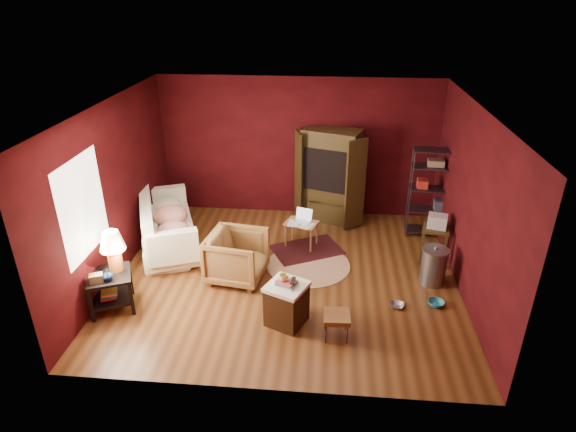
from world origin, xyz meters
name	(u,v)px	position (x,y,z in m)	size (l,w,h in m)	color
room	(284,198)	(-0.04, -0.01, 1.40)	(5.54, 5.04, 2.84)	brown
sofa	(166,228)	(-2.27, 0.78, 0.38)	(1.92, 0.56, 0.75)	white
armchair	(237,254)	(-0.79, -0.14, 0.44)	(0.86, 0.81, 0.89)	black
pet_bowl_steel	(397,301)	(1.72, -0.71, 0.11)	(0.22, 0.05, 0.22)	#AEB1B5
pet_bowl_turquoise	(437,299)	(2.31, -0.62, 0.12)	(0.24, 0.08, 0.24)	teal
vase	(108,275)	(-2.43, -1.23, 0.66)	(0.16, 0.17, 0.16)	#0C193E
mug	(283,277)	(0.06, -1.21, 0.76)	(0.12, 0.10, 0.12)	#DFC76D
side_table	(111,263)	(-2.46, -1.02, 0.72)	(0.80, 0.80, 1.20)	black
sofa_cushions	(165,226)	(-2.26, 0.74, 0.44)	(1.55, 2.28, 0.89)	white
hamper	(287,303)	(0.11, -1.21, 0.33)	(0.68, 0.68, 0.73)	#3E230E
footstool	(337,317)	(0.81, -1.46, 0.32)	(0.37, 0.37, 0.36)	black
rug_round	(308,265)	(0.34, 0.35, 0.01)	(1.71, 1.71, 0.01)	beige
rug_oriental	(307,249)	(0.28, 0.86, 0.02)	(1.43, 1.26, 0.01)	#4C1417
laptop_desk	(302,225)	(0.17, 1.03, 0.43)	(0.66, 0.57, 0.70)	#B37D51
tv_armoire	(330,174)	(0.66, 2.20, 0.97)	(1.40, 1.06, 1.87)	#3F2D12
wire_shelving	(433,189)	(2.56, 1.69, 0.94)	(0.86, 0.42, 1.71)	#3B333E
small_stand	(436,227)	(2.47, 0.68, 0.66)	(0.54, 0.54, 0.89)	#3F2D12
trash_can	(433,266)	(2.35, 0.00, 0.31)	(0.51, 0.51, 0.67)	gray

